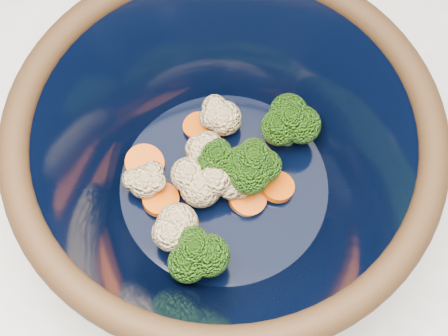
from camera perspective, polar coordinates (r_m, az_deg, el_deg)
counter at (r=0.97m, az=0.78°, el=-13.99°), size 1.20×1.20×0.90m
mixing_bowl at (r=0.47m, az=0.00°, el=0.67°), size 0.37×0.37×0.14m
vegetable_pile at (r=0.49m, az=0.07°, el=-0.36°), size 0.14×0.17×0.05m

